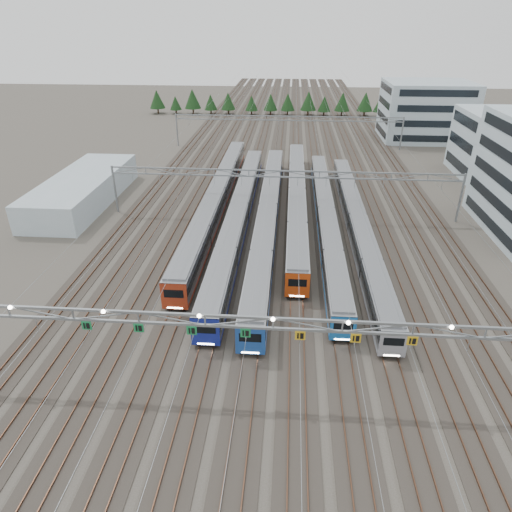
# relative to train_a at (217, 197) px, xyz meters

# --- Properties ---
(ground) EXTENTS (400.00, 400.00, 0.00)m
(ground) POSITION_rel_train_a_xyz_m (11.25, -42.38, -2.20)
(ground) COLOR #47423A
(ground) RESTS_ON ground
(track_bed) EXTENTS (54.00, 260.00, 5.42)m
(track_bed) POSITION_rel_train_a_xyz_m (11.25, 57.62, -0.71)
(track_bed) COLOR #2D2823
(track_bed) RESTS_ON ground
(train_a) EXTENTS (2.99, 62.97, 3.90)m
(train_a) POSITION_rel_train_a_xyz_m (0.00, 0.00, 0.00)
(train_a) COLOR black
(train_a) RESTS_ON ground
(train_b) EXTENTS (2.90, 61.91, 3.77)m
(train_b) POSITION_rel_train_a_xyz_m (4.50, -6.47, -0.06)
(train_b) COLOR black
(train_b) RESTS_ON ground
(train_c) EXTENTS (2.90, 63.66, 3.78)m
(train_c) POSITION_rel_train_a_xyz_m (9.00, -6.57, -0.06)
(train_c) COLOR black
(train_c) RESTS_ON ground
(train_d) EXTENTS (2.88, 58.66, 3.75)m
(train_d) POSITION_rel_train_a_xyz_m (13.50, 1.35, -0.07)
(train_d) COLOR black
(train_d) RESTS_ON ground
(train_e) EXTENTS (2.61, 58.39, 3.40)m
(train_e) POSITION_rel_train_a_xyz_m (18.00, -6.41, -0.25)
(train_e) COLOR black
(train_e) RESTS_ON ground
(train_f) EXTENTS (2.65, 57.86, 3.44)m
(train_f) POSITION_rel_train_a_xyz_m (22.50, -8.79, -0.23)
(train_f) COLOR black
(train_f) RESTS_ON ground
(gantry_near) EXTENTS (56.36, 0.61, 8.08)m
(gantry_near) POSITION_rel_train_a_xyz_m (11.20, -42.50, 4.89)
(gantry_near) COLOR gray
(gantry_near) RESTS_ON ground
(gantry_mid) EXTENTS (56.36, 0.36, 8.00)m
(gantry_mid) POSITION_rel_train_a_xyz_m (11.25, -2.38, 4.19)
(gantry_mid) COLOR gray
(gantry_mid) RESTS_ON ground
(gantry_far) EXTENTS (56.36, 0.36, 8.00)m
(gantry_far) POSITION_rel_train_a_xyz_m (11.25, 42.62, 4.19)
(gantry_far) COLOR gray
(gantry_far) RESTS_ON ground
(depot_bldg_mid) EXTENTS (14.00, 16.00, 12.99)m
(depot_bldg_mid) POSITION_rel_train_a_xyz_m (53.79, 23.40, 4.29)
(depot_bldg_mid) COLOR #ABC3CC
(depot_bldg_mid) RESTS_ON ground
(depot_bldg_north) EXTENTS (22.00, 18.00, 14.63)m
(depot_bldg_north) POSITION_rel_train_a_xyz_m (47.56, 55.54, 5.11)
(depot_bldg_north) COLOR #ABC3CC
(depot_bldg_north) RESTS_ON ground
(west_shed) EXTENTS (10.00, 30.00, 4.64)m
(west_shed) POSITION_rel_train_a_xyz_m (-24.34, 1.80, 0.12)
(west_shed) COLOR #ABC3CC
(west_shed) RESTS_ON ground
(treeline) EXTENTS (81.20, 5.60, 7.02)m
(treeline) POSITION_rel_train_a_xyz_m (4.05, 85.75, 2.03)
(treeline) COLOR #332114
(treeline) RESTS_ON ground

